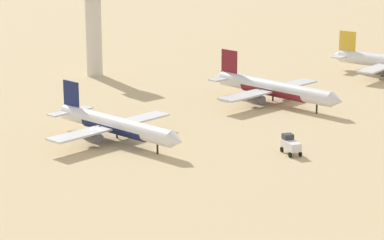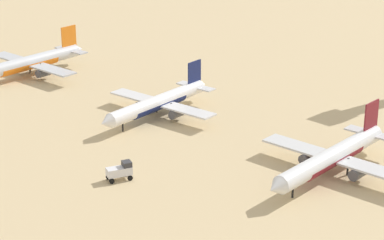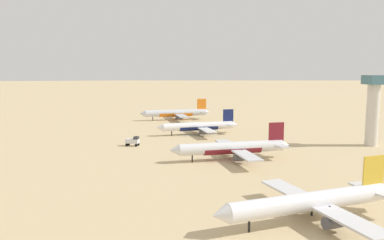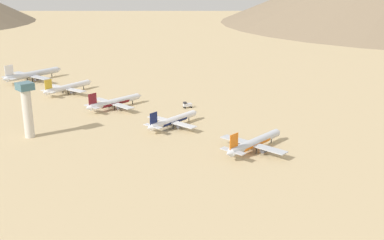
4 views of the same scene
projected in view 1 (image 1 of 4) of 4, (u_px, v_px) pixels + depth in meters
ground_plane at (287, 106)px, 205.41m from camera, size 1800.00×1800.00×0.00m
parked_jet_1 at (115, 125)px, 172.51m from camera, size 39.49×32.19×11.39m
parked_jet_2 at (273, 89)px, 206.45m from camera, size 42.46×34.51×12.24m
service_truck at (291, 144)px, 164.38m from camera, size 5.68×4.34×3.90m
control_tower at (93, 24)px, 239.08m from camera, size 7.20×7.20×28.00m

